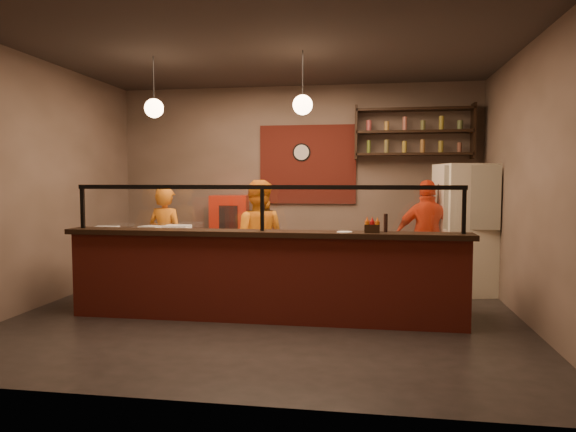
% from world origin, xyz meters
% --- Properties ---
extents(floor, '(6.00, 6.00, 0.00)m').
position_xyz_m(floor, '(0.00, 0.00, 0.00)').
color(floor, black).
rests_on(floor, ground).
extents(ceiling, '(6.00, 6.00, 0.00)m').
position_xyz_m(ceiling, '(0.00, 0.00, 3.20)').
color(ceiling, '#342C28').
rests_on(ceiling, wall_back).
extents(wall_back, '(6.00, 0.00, 6.00)m').
position_xyz_m(wall_back, '(0.00, 2.50, 1.60)').
color(wall_back, '#796458').
rests_on(wall_back, floor).
extents(wall_left, '(0.00, 5.00, 5.00)m').
position_xyz_m(wall_left, '(-3.00, 0.00, 1.60)').
color(wall_left, '#796458').
rests_on(wall_left, floor).
extents(wall_right, '(0.00, 5.00, 5.00)m').
position_xyz_m(wall_right, '(3.00, 0.00, 1.60)').
color(wall_right, '#796458').
rests_on(wall_right, floor).
extents(wall_front, '(6.00, 0.00, 6.00)m').
position_xyz_m(wall_front, '(0.00, -2.50, 1.60)').
color(wall_front, '#796458').
rests_on(wall_front, floor).
extents(brick_patch, '(1.60, 0.04, 1.30)m').
position_xyz_m(brick_patch, '(0.20, 2.47, 1.90)').
color(brick_patch, maroon).
rests_on(brick_patch, wall_back).
extents(service_counter, '(4.60, 0.25, 1.00)m').
position_xyz_m(service_counter, '(0.00, -0.30, 0.50)').
color(service_counter, maroon).
rests_on(service_counter, floor).
extents(counter_ledge, '(4.70, 0.37, 0.06)m').
position_xyz_m(counter_ledge, '(0.00, -0.30, 1.03)').
color(counter_ledge, black).
rests_on(counter_ledge, service_counter).
extents(worktop_cabinet, '(4.60, 0.75, 0.85)m').
position_xyz_m(worktop_cabinet, '(0.00, 0.20, 0.42)').
color(worktop_cabinet, gray).
rests_on(worktop_cabinet, floor).
extents(worktop, '(4.60, 0.75, 0.05)m').
position_xyz_m(worktop, '(0.00, 0.20, 0.88)').
color(worktop, silver).
rests_on(worktop, worktop_cabinet).
extents(sneeze_guard, '(4.50, 0.05, 0.52)m').
position_xyz_m(sneeze_guard, '(0.00, -0.30, 1.37)').
color(sneeze_guard, white).
rests_on(sneeze_guard, counter_ledge).
extents(wall_shelving, '(1.84, 0.28, 0.85)m').
position_xyz_m(wall_shelving, '(1.90, 2.32, 2.40)').
color(wall_shelving, black).
rests_on(wall_shelving, wall_back).
extents(wall_clock, '(0.30, 0.04, 0.30)m').
position_xyz_m(wall_clock, '(0.10, 2.46, 2.10)').
color(wall_clock, black).
rests_on(wall_clock, wall_back).
extents(pendant_left, '(0.24, 0.24, 0.77)m').
position_xyz_m(pendant_left, '(-1.50, 0.20, 2.55)').
color(pendant_left, black).
rests_on(pendant_left, ceiling).
extents(pendant_right, '(0.24, 0.24, 0.77)m').
position_xyz_m(pendant_right, '(0.40, 0.20, 2.55)').
color(pendant_right, black).
rests_on(pendant_right, ceiling).
extents(cook_left, '(0.63, 0.49, 1.55)m').
position_xyz_m(cook_left, '(-1.69, 0.99, 0.77)').
color(cook_left, orange).
rests_on(cook_left, floor).
extents(cook_mid, '(0.80, 0.62, 1.64)m').
position_xyz_m(cook_mid, '(-0.31, 0.86, 0.82)').
color(cook_mid, orange).
rests_on(cook_mid, floor).
extents(cook_right, '(0.98, 0.43, 1.64)m').
position_xyz_m(cook_right, '(2.05, 1.49, 0.82)').
color(cook_right, red).
rests_on(cook_right, floor).
extents(fridge, '(0.93, 0.89, 1.87)m').
position_xyz_m(fridge, '(2.60, 1.61, 0.94)').
color(fridge, '#EDE7C9').
rests_on(fridge, floor).
extents(red_cooler, '(0.66, 0.62, 1.39)m').
position_xyz_m(red_cooler, '(-1.06, 2.15, 0.70)').
color(red_cooler, '#B01D0B').
rests_on(red_cooler, floor).
extents(pizza_dough, '(0.56, 0.56, 0.01)m').
position_xyz_m(pizza_dough, '(-0.09, 0.23, 0.91)').
color(pizza_dough, white).
rests_on(pizza_dough, worktop).
extents(prep_tub_a, '(0.35, 0.32, 0.15)m').
position_xyz_m(prep_tub_a, '(-1.57, 0.24, 0.97)').
color(prep_tub_a, silver).
rests_on(prep_tub_a, worktop).
extents(prep_tub_b, '(0.32, 0.25, 0.16)m').
position_xyz_m(prep_tub_b, '(-1.25, 0.29, 0.98)').
color(prep_tub_b, silver).
rests_on(prep_tub_b, worktop).
extents(prep_tub_c, '(0.31, 0.25, 0.14)m').
position_xyz_m(prep_tub_c, '(-2.15, 0.12, 0.97)').
color(prep_tub_c, silver).
rests_on(prep_tub_c, worktop).
extents(rolling_pin, '(0.34, 0.15, 0.06)m').
position_xyz_m(rolling_pin, '(-0.80, 0.15, 0.93)').
color(rolling_pin, yellow).
rests_on(rolling_pin, worktop).
extents(condiment_caddy, '(0.17, 0.13, 0.09)m').
position_xyz_m(condiment_caddy, '(1.24, -0.31, 1.11)').
color(condiment_caddy, black).
rests_on(condiment_caddy, counter_ledge).
extents(pepper_mill, '(0.05, 0.05, 0.20)m').
position_xyz_m(pepper_mill, '(1.39, -0.21, 1.16)').
color(pepper_mill, black).
rests_on(pepper_mill, counter_ledge).
extents(small_plate, '(0.20, 0.20, 0.01)m').
position_xyz_m(small_plate, '(0.94, -0.36, 1.07)').
color(small_plate, silver).
rests_on(small_plate, counter_ledge).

